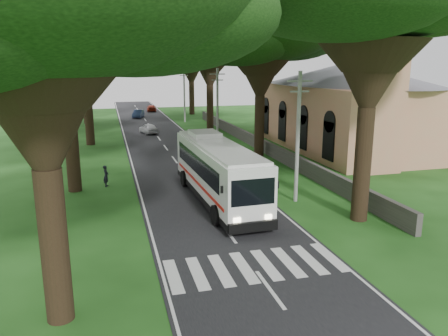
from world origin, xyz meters
TOP-DOWN VIEW (x-y plane):
  - ground at (0.00, 0.00)m, footprint 140.00×140.00m
  - road at (0.00, 25.00)m, footprint 8.00×120.00m
  - crosswalk at (0.00, -2.00)m, footprint 8.00×3.00m
  - property_wall at (9.00, 24.00)m, footprint 0.35×50.00m
  - church at (17.86, 21.55)m, footprint 14.00×24.00m
  - pole_near at (5.50, 6.00)m, footprint 1.60×0.24m
  - pole_mid at (5.50, 26.00)m, footprint 1.60×0.24m
  - pole_far at (5.50, 46.00)m, footprint 1.60×0.24m
  - tree_l_midb at (-7.50, 30.00)m, footprint 13.27×13.27m
  - tree_l_far at (-8.50, 48.00)m, footprint 15.35×15.35m
  - tree_r_mida at (8.00, 20.00)m, footprint 13.71×13.71m
  - tree_r_midb at (7.50, 38.00)m, footprint 13.70×13.70m
  - tree_r_far at (8.50, 56.00)m, footprint 15.47×15.47m
  - coach_bus at (0.80, 7.36)m, footprint 3.27×12.46m
  - distant_car_a at (-0.80, 35.96)m, footprint 2.36×3.94m
  - distant_car_b at (-0.80, 53.25)m, footprint 2.26×3.99m
  - distant_car_c at (2.23, 62.38)m, footprint 1.95×4.15m
  - pedestrian at (-5.94, 12.55)m, footprint 0.47×0.62m

SIDE VIEW (x-z plane):
  - ground at x=0.00m, z-range 0.00..0.00m
  - crosswalk at x=0.00m, z-range -0.01..0.01m
  - road at x=0.00m, z-range -0.01..0.03m
  - property_wall at x=9.00m, z-range 0.00..1.20m
  - distant_car_c at x=2.23m, z-range 0.03..1.20m
  - distant_car_b at x=-0.80m, z-range 0.03..1.28m
  - distant_car_a at x=-0.80m, z-range 0.03..1.29m
  - pedestrian at x=-5.94m, z-range 0.00..1.52m
  - coach_bus at x=0.80m, z-range 0.14..3.79m
  - pole_near at x=5.50m, z-range 0.18..8.18m
  - pole_mid at x=5.50m, z-range 0.18..8.18m
  - pole_far at x=5.50m, z-range 0.18..8.18m
  - church at x=17.86m, z-range -0.89..10.71m
  - tree_r_far at x=8.50m, z-range 3.84..18.24m
  - tree_l_midb at x=-7.50m, z-range 4.05..18.09m
  - tree_r_mida at x=8.00m, z-range 4.09..18.37m
  - tree_l_far at x=-8.50m, z-range 4.03..18.77m
  - tree_r_midb at x=7.50m, z-range 4.26..18.88m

